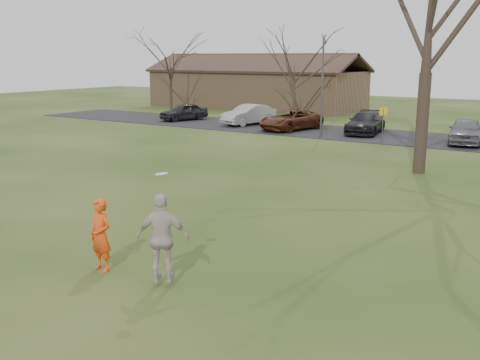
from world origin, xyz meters
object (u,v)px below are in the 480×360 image
(car_3, at_px, (365,123))
(big_tree, at_px, (431,1))
(car_0, at_px, (184,112))
(player_defender, at_px, (101,235))
(car_2, at_px, (291,120))
(car_1, at_px, (249,115))
(building, at_px, (256,87))
(catching_play, at_px, (163,238))
(car_4, at_px, (466,130))
(lamp_post, at_px, (323,71))

(car_3, xyz_separation_m, big_tree, (6.27, -10.47, 6.28))
(car_0, height_order, big_tree, big_tree)
(car_0, bearing_deg, car_3, 20.35)
(player_defender, xyz_separation_m, car_2, (-7.99, 24.69, -0.14))
(car_1, height_order, building, building)
(car_0, xyz_separation_m, catching_play, (19.44, -25.28, 0.41))
(car_1, height_order, car_2, car_1)
(car_4, xyz_separation_m, catching_play, (-1.27, -24.60, 0.32))
(car_4, relative_size, big_tree, 0.31)
(lamp_post, height_order, big_tree, big_tree)
(car_0, height_order, car_3, car_3)
(building, bearing_deg, car_2, -51.07)
(big_tree, bearing_deg, car_0, 153.92)
(car_0, relative_size, big_tree, 0.27)
(car_0, distance_m, catching_play, 31.89)
(catching_play, relative_size, building, 0.12)
(car_1, xyz_separation_m, lamp_post, (7.01, -2.94, 3.21))
(car_0, relative_size, building, 0.19)
(car_3, distance_m, car_4, 6.33)
(lamp_post, xyz_separation_m, big_tree, (8.00, -7.50, 3.03))
(car_4, relative_size, catching_play, 1.79)
(car_0, xyz_separation_m, big_tree, (20.73, -10.15, 6.31))
(car_1, distance_m, catching_play, 29.03)
(player_defender, distance_m, building, 42.61)
(car_3, xyz_separation_m, catching_play, (4.98, -25.60, 0.38))
(player_defender, bearing_deg, car_1, 121.03)
(building, bearing_deg, car_3, -38.54)
(catching_play, bearing_deg, car_3, 101.00)
(player_defender, height_order, car_0, player_defender)
(car_0, xyz_separation_m, car_1, (5.72, 0.30, 0.07))
(catching_play, height_order, building, building)
(car_1, height_order, car_3, car_1)
(car_4, distance_m, lamp_post, 8.82)
(car_1, xyz_separation_m, catching_play, (13.72, -25.57, 0.34))
(building, bearing_deg, car_4, -31.62)
(catching_play, bearing_deg, car_2, 111.71)
(car_0, bearing_deg, car_1, 22.03)
(car_2, bearing_deg, lamp_post, -19.58)
(player_defender, bearing_deg, car_3, 103.14)
(building, bearing_deg, car_1, -60.91)
(car_1, relative_size, big_tree, 0.31)
(player_defender, relative_size, car_4, 0.39)
(car_0, height_order, car_1, car_1)
(car_0, relative_size, car_2, 0.80)
(car_4, bearing_deg, lamp_post, -175.99)
(building, bearing_deg, car_0, -84.36)
(car_3, height_order, big_tree, big_tree)
(car_1, bearing_deg, car_0, -162.69)
(player_defender, distance_m, car_2, 25.95)
(car_0, distance_m, big_tree, 23.93)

